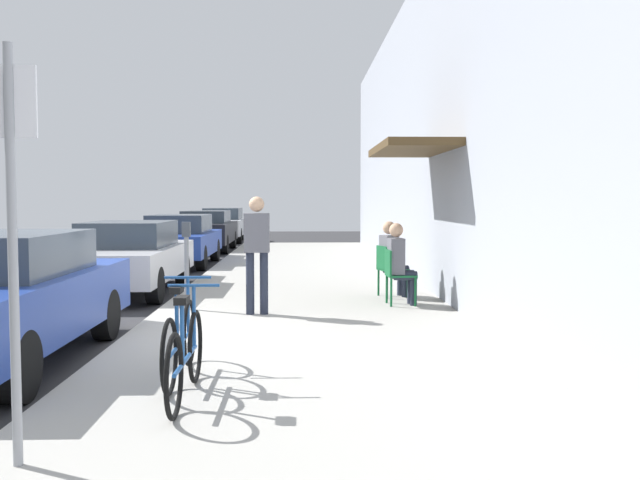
% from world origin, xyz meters
% --- Properties ---
extents(ground_plane, '(60.00, 60.00, 0.00)m').
position_xyz_m(ground_plane, '(0.00, 0.00, 0.00)').
color(ground_plane, '#2D2D30').
extents(sidewalk_slab, '(4.50, 32.00, 0.12)m').
position_xyz_m(sidewalk_slab, '(2.25, 2.00, 0.06)').
color(sidewalk_slab, '#9E9B93').
rests_on(sidewalk_slab, ground_plane).
extents(building_facade, '(1.40, 32.00, 6.20)m').
position_xyz_m(building_facade, '(4.65, 2.00, 3.10)').
color(building_facade, '#999EA8').
rests_on(building_facade, ground_plane).
extents(parked_car_1, '(1.80, 4.40, 1.36)m').
position_xyz_m(parked_car_1, '(-1.10, 4.53, 0.71)').
color(parked_car_1, '#B7B7BC').
rests_on(parked_car_1, ground_plane).
extents(parked_car_2, '(1.80, 4.40, 1.37)m').
position_xyz_m(parked_car_2, '(-1.10, 10.05, 0.71)').
color(parked_car_2, navy).
rests_on(parked_car_2, ground_plane).
extents(parked_car_3, '(1.80, 4.40, 1.39)m').
position_xyz_m(parked_car_3, '(-1.10, 15.30, 0.73)').
color(parked_car_3, black).
rests_on(parked_car_3, ground_plane).
extents(parked_car_4, '(1.80, 4.40, 1.42)m').
position_xyz_m(parked_car_4, '(-1.10, 20.56, 0.74)').
color(parked_car_4, silver).
rests_on(parked_car_4, ground_plane).
extents(parking_meter, '(0.12, 0.10, 1.32)m').
position_xyz_m(parking_meter, '(0.45, 1.82, 0.89)').
color(parking_meter, slate).
rests_on(parking_meter, sidewalk_slab).
extents(street_sign, '(0.32, 0.06, 2.60)m').
position_xyz_m(street_sign, '(0.40, -4.29, 1.64)').
color(street_sign, gray).
rests_on(street_sign, sidewalk_slab).
extents(bicycle_0, '(0.46, 1.71, 0.90)m').
position_xyz_m(bicycle_0, '(1.21, -2.88, 0.48)').
color(bicycle_0, black).
rests_on(bicycle_0, sidewalk_slab).
extents(bicycle_1, '(0.46, 1.71, 0.90)m').
position_xyz_m(bicycle_1, '(1.05, -2.24, 0.48)').
color(bicycle_1, black).
rests_on(bicycle_1, sidewalk_slab).
extents(cafe_chair_0, '(0.46, 0.46, 0.87)m').
position_xyz_m(cafe_chair_0, '(3.67, 2.18, 0.62)').
color(cafe_chair_0, '#14592D').
rests_on(cafe_chair_0, sidewalk_slab).
extents(seated_patron_0, '(0.44, 0.37, 1.29)m').
position_xyz_m(seated_patron_0, '(3.73, 2.18, 0.82)').
color(seated_patron_0, '#232838').
rests_on(seated_patron_0, sidewalk_slab).
extents(cafe_chair_1, '(0.54, 0.54, 0.87)m').
position_xyz_m(cafe_chair_1, '(3.67, 3.07, 0.62)').
color(cafe_chair_1, '#14592D').
rests_on(cafe_chair_1, sidewalk_slab).
extents(seated_patron_1, '(0.50, 0.45, 1.29)m').
position_xyz_m(seated_patron_1, '(3.73, 3.09, 0.82)').
color(seated_patron_1, '#232838').
rests_on(seated_patron_1, sidewalk_slab).
extents(pedestrian_standing, '(0.36, 0.22, 1.70)m').
position_xyz_m(pedestrian_standing, '(1.54, 1.34, 1.12)').
color(pedestrian_standing, '#232838').
rests_on(pedestrian_standing, sidewalk_slab).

